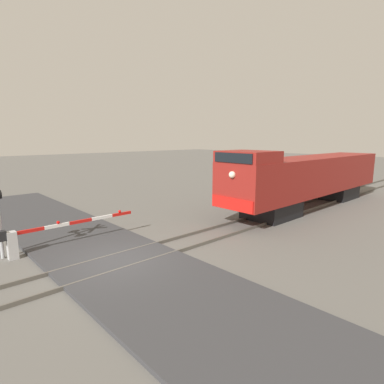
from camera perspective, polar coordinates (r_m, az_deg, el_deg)
The scene contains 6 objects.
ground_plane at distance 12.80m, azimuth -13.33°, elevation -12.63°, with size 160.00×160.00×0.00m, color #605E59.
rail_track_left at distance 13.36m, azimuth -14.88°, elevation -11.36°, with size 0.08×80.00×0.15m, color #59544C.
rail_track_right at distance 12.19m, azimuth -11.65°, elevation -13.36°, with size 0.08×80.00×0.15m, color #59544C.
road_surface at distance 12.77m, azimuth -13.35°, elevation -12.33°, with size 36.00×4.76×0.14m, color #38383A.
locomotive at distance 23.11m, azimuth 20.42°, elevation 2.56°, with size 2.90×16.81×4.13m.
crossing_gate at distance 14.75m, azimuth -27.00°, elevation -7.19°, with size 0.36×6.03×1.25m.
Camera 1 is at (10.41, -5.62, 4.88)m, focal length 29.20 mm.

